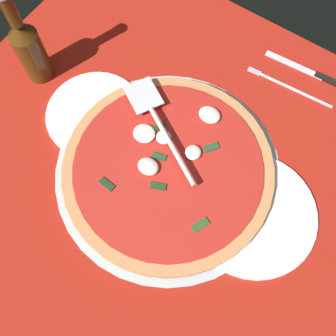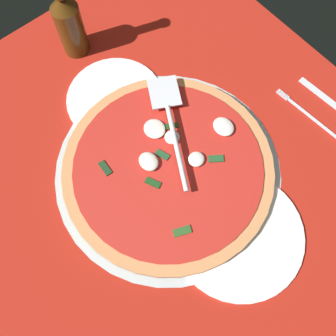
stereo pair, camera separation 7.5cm
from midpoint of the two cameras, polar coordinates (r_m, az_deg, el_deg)
The scene contains 8 objects.
ground_plane at distance 76.18cm, azimuth -0.09°, elevation -3.92°, with size 100.72×100.72×0.80cm, color #A81F13.
pizza_pan at distance 76.84cm, azimuth 2.79°, elevation -0.75°, with size 45.00×45.00×0.89cm, color #AFBCBF.
dinner_plate_left at distance 84.33cm, azimuth -5.30°, elevation 9.82°, with size 20.68×20.68×1.00cm, color white.
dinner_plate_right at distance 75.05cm, azimuth 13.14°, elevation -9.92°, with size 24.79×24.79×1.00cm, color white.
pizza at distance 75.68cm, azimuth 2.87°, elevation -0.30°, with size 41.66×41.66×3.07cm.
pizza_server at distance 76.90cm, azimuth 3.28°, elevation 6.32°, with size 24.12×15.53×1.00cm.
place_setting_far at distance 90.30cm, azimuth 24.87°, elevation 6.67°, with size 22.08×14.56×1.40cm.
beer_bottle at distance 87.02cm, azimuth -11.96°, elevation 20.06°, with size 5.77×5.77×23.04cm.
Camera 2 is at (20.45, -12.17, 72.23)cm, focal length 41.27 mm.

